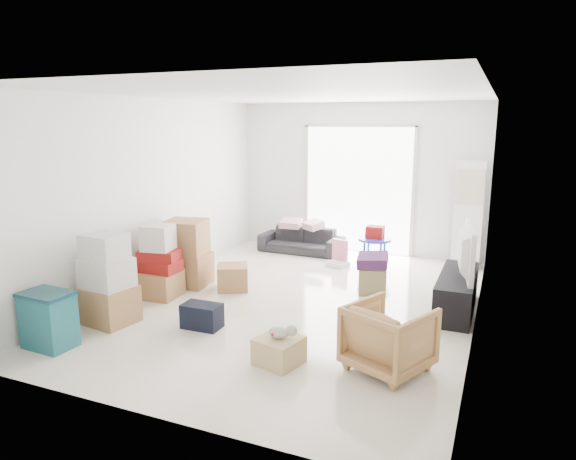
% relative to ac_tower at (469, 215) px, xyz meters
% --- Properties ---
extents(room_shell, '(4.98, 6.48, 3.18)m').
position_rel_ac_tower_xyz_m(room_shell, '(-1.95, -2.65, 0.48)').
color(room_shell, white).
rests_on(room_shell, ground).
extents(sliding_door, '(2.10, 0.04, 2.33)m').
position_rel_ac_tower_xyz_m(sliding_door, '(-1.95, 0.33, 0.37)').
color(sliding_door, white).
rests_on(sliding_door, room_shell).
extents(ac_tower, '(0.45, 0.30, 1.75)m').
position_rel_ac_tower_xyz_m(ac_tower, '(0.00, 0.00, 0.00)').
color(ac_tower, white).
rests_on(ac_tower, room_shell).
extents(tv_console, '(0.43, 1.43, 0.48)m').
position_rel_ac_tower_xyz_m(tv_console, '(0.05, -2.17, -0.64)').
color(tv_console, black).
rests_on(tv_console, room_shell).
extents(television, '(0.77, 1.17, 0.14)m').
position_rel_ac_tower_xyz_m(television, '(0.05, -2.17, -0.33)').
color(television, black).
rests_on(television, tv_console).
extents(sofa, '(1.54, 0.49, 0.60)m').
position_rel_ac_tower_xyz_m(sofa, '(-2.86, -0.15, -0.58)').
color(sofa, '#28282D').
rests_on(sofa, room_shell).
extents(pillow_left, '(0.36, 0.29, 0.11)m').
position_rel_ac_tower_xyz_m(pillow_left, '(-3.06, -0.17, -0.22)').
color(pillow_left, '#B8869A').
rests_on(pillow_left, sofa).
extents(pillow_right, '(0.41, 0.40, 0.11)m').
position_rel_ac_tower_xyz_m(pillow_right, '(-2.63, -0.16, -0.22)').
color(pillow_right, '#B8869A').
rests_on(pillow_right, sofa).
extents(armchair, '(0.91, 0.89, 0.72)m').
position_rel_ac_tower_xyz_m(armchair, '(-0.41, -4.08, -0.51)').
color(armchair, tan).
rests_on(armchair, room_shell).
extents(storage_bins, '(0.55, 0.40, 0.61)m').
position_rel_ac_tower_xyz_m(storage_bins, '(-3.85, -4.98, -0.57)').
color(storage_bins, '#185861').
rests_on(storage_bins, room_shell).
extents(box_stack_a, '(0.66, 0.57, 1.09)m').
position_rel_ac_tower_xyz_m(box_stack_a, '(-3.75, -4.19, -0.39)').
color(box_stack_a, '#9E6847').
rests_on(box_stack_a, room_shell).
extents(box_stack_b, '(0.57, 0.53, 1.00)m').
position_rel_ac_tower_xyz_m(box_stack_b, '(-3.75, -3.19, -0.44)').
color(box_stack_b, '#9E6847').
rests_on(box_stack_b, room_shell).
extents(box_stack_c, '(0.69, 0.65, 0.97)m').
position_rel_ac_tower_xyz_m(box_stack_c, '(-3.72, -2.59, -0.40)').
color(box_stack_c, '#9E6847').
rests_on(box_stack_c, room_shell).
extents(loose_box, '(0.58, 0.58, 0.36)m').
position_rel_ac_tower_xyz_m(loose_box, '(-2.99, -2.52, -0.70)').
color(loose_box, '#9E6847').
rests_on(loose_box, room_shell).
extents(duffel_bag, '(0.46, 0.28, 0.29)m').
position_rel_ac_tower_xyz_m(duffel_bag, '(-2.64, -3.90, -0.73)').
color(duffel_bag, black).
rests_on(duffel_bag, room_shell).
extents(ottoman, '(0.46, 0.46, 0.37)m').
position_rel_ac_tower_xyz_m(ottoman, '(-1.11, -1.90, -0.69)').
color(ottoman, '#8C8051').
rests_on(ottoman, room_shell).
extents(blanket, '(0.46, 0.46, 0.14)m').
position_rel_ac_tower_xyz_m(blanket, '(-1.11, -1.90, -0.44)').
color(blanket, '#4C2256').
rests_on(blanket, ottoman).
extents(kids_table, '(0.55, 0.55, 0.68)m').
position_rel_ac_tower_xyz_m(kids_table, '(-1.41, -0.53, -0.39)').
color(kids_table, '#2230D3').
rests_on(kids_table, room_shell).
extents(toy_walker, '(0.39, 0.37, 0.43)m').
position_rel_ac_tower_xyz_m(toy_walker, '(-1.96, -0.74, -0.76)').
color(toy_walker, silver).
rests_on(toy_walker, room_shell).
extents(wood_crate, '(0.49, 0.49, 0.27)m').
position_rel_ac_tower_xyz_m(wood_crate, '(-1.44, -4.38, -0.74)').
color(wood_crate, '#D9C07D').
rests_on(wood_crate, room_shell).
extents(plush_bunny, '(0.29, 0.17, 0.14)m').
position_rel_ac_tower_xyz_m(plush_bunny, '(-1.41, -4.37, -0.54)').
color(plush_bunny, '#B2ADA8').
rests_on(plush_bunny, wood_crate).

